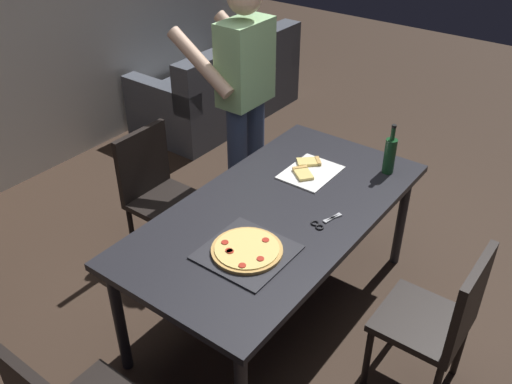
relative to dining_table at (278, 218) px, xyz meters
name	(u,v)px	position (x,y,z in m)	size (l,w,h in m)	color
ground_plane	(275,307)	(0.00, 0.00, -0.68)	(12.00, 12.00, 0.00)	#38281E
dining_table	(278,218)	(0.00, 0.00, 0.00)	(1.86, 0.96, 0.75)	#232328
chair_near_camera	(441,317)	(0.00, -0.97, -0.17)	(0.42, 0.42, 0.90)	black
chair_far_side	(157,188)	(0.00, 0.97, -0.17)	(0.42, 0.42, 0.90)	black
couch	(222,90)	(1.90, 1.99, -0.38)	(1.71, 0.86, 0.85)	#4C515B
person_serving_pizza	(244,94)	(0.66, 0.75, 0.32)	(0.55, 0.54, 1.75)	#38476B
pepperoni_pizza_on_tray	(247,251)	(-0.40, -0.09, 0.08)	(0.41, 0.41, 0.04)	#2D2D33
pizza_slices_on_towel	(309,171)	(0.43, 0.07, 0.08)	(0.36, 0.29, 0.03)	white
wine_bottle	(390,155)	(0.72, -0.31, 0.19)	(0.07, 0.07, 0.32)	#194723
kitchen_scissors	(323,223)	(0.03, -0.27, 0.07)	(0.20, 0.11, 0.01)	silver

